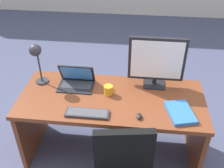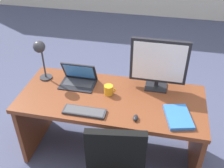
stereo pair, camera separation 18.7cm
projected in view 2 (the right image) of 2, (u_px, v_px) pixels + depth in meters
ground at (132, 75)px, 3.99m from camera, size 12.00×12.00×0.00m
desk at (112, 111)px, 2.52m from camera, size 1.65×0.71×0.72m
monitor at (159, 63)px, 2.34m from camera, size 0.51×0.16×0.49m
laptop at (79, 77)px, 2.52m from camera, size 0.33×0.23×0.21m
keyboard at (84, 112)px, 2.20m from camera, size 0.36×0.11×0.02m
mouse at (136, 118)px, 2.12m from camera, size 0.04×0.07×0.03m
desk_lamp at (40, 52)px, 2.43m from camera, size 0.12×0.14×0.41m
book at (178, 117)px, 2.14m from camera, size 0.26×0.32×0.03m
coffee_mug at (109, 90)px, 2.39m from camera, size 0.11×0.08×0.09m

